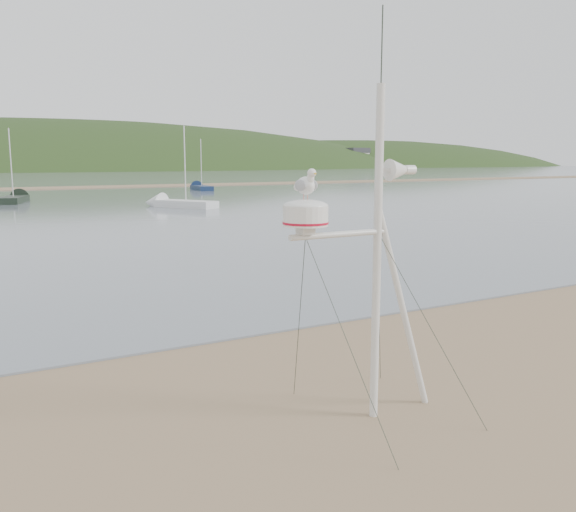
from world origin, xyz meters
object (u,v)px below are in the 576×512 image
sailboat_blue_far (198,187)px  sailboat_dark_mid (18,198)px  sailboat_white_near (169,203)px  mast_rig (374,325)px

sailboat_blue_far → sailboat_dark_mid: bearing=-150.8°
sailboat_dark_mid → sailboat_white_near: size_ratio=1.04×
sailboat_blue_far → sailboat_white_near: 25.26m
mast_rig → sailboat_blue_far: size_ratio=0.85×
sailboat_dark_mid → sailboat_white_near: bearing=-52.6°
mast_rig → sailboat_blue_far: sailboat_blue_far is taller
sailboat_white_near → sailboat_dark_mid: bearing=127.4°
sailboat_blue_far → sailboat_white_near: size_ratio=1.00×
sailboat_blue_far → sailboat_dark_mid: size_ratio=0.96×
sailboat_dark_mid → sailboat_blue_far: bearing=29.2°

